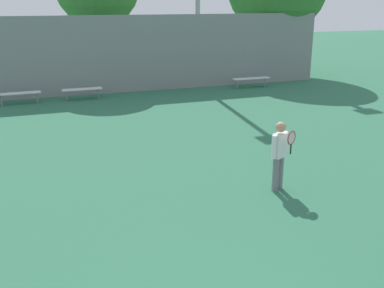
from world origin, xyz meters
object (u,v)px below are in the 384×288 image
(tennis_player, at_px, (280,152))
(bench_courtside_far, at_px, (19,94))
(bench_adjacent_court, at_px, (82,90))
(bench_by_gate, at_px, (251,79))

(tennis_player, distance_m, bench_courtside_far, 12.62)
(bench_adjacent_court, bearing_deg, bench_courtside_far, 180.00)
(bench_by_gate, bearing_deg, bench_adjacent_court, 180.00)
(bench_courtside_far, relative_size, bench_by_gate, 0.92)
(bench_adjacent_court, xyz_separation_m, bench_by_gate, (8.10, 0.00, 0.00))
(bench_adjacent_court, bearing_deg, tennis_player, -75.56)
(tennis_player, bearing_deg, bench_courtside_far, 88.57)
(tennis_player, distance_m, bench_adjacent_court, 11.74)
(bench_courtside_far, bearing_deg, bench_by_gate, -0.00)
(bench_courtside_far, height_order, bench_adjacent_court, same)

